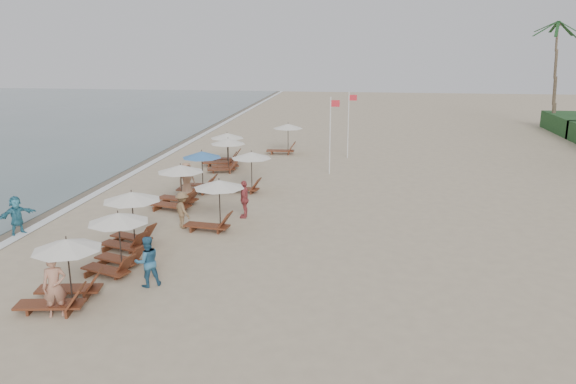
# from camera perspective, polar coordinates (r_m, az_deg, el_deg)

# --- Properties ---
(ground) EXTENTS (160.00, 160.00, 0.00)m
(ground) POSITION_cam_1_polar(r_m,az_deg,el_deg) (19.45, -2.51, -9.28)
(ground) COLOR tan
(ground) RESTS_ON ground
(wet_sand_band) EXTENTS (3.20, 140.00, 0.01)m
(wet_sand_band) POSITION_cam_1_polar(r_m,az_deg,el_deg) (32.64, -21.31, -0.31)
(wet_sand_band) COLOR #6B5E4C
(wet_sand_band) RESTS_ON ground
(foam_line) EXTENTS (0.50, 140.00, 0.02)m
(foam_line) POSITION_cam_1_polar(r_m,az_deg,el_deg) (32.03, -19.28, -0.39)
(foam_line) COLOR white
(foam_line) RESTS_ON ground
(lounger_station_0) EXTENTS (2.61, 2.20, 2.19)m
(lounger_station_0) POSITION_cam_1_polar(r_m,az_deg,el_deg) (18.94, -21.92, -7.74)
(lounger_station_0) COLOR brown
(lounger_station_0) RESTS_ON ground
(lounger_station_1) EXTENTS (2.48, 2.27, 2.20)m
(lounger_station_1) POSITION_cam_1_polar(r_m,az_deg,el_deg) (21.00, -17.15, -4.80)
(lounger_station_1) COLOR brown
(lounger_station_1) RESTS_ON ground
(lounger_station_2) EXTENTS (2.53, 2.29, 2.30)m
(lounger_station_2) POSITION_cam_1_polar(r_m,az_deg,el_deg) (23.28, -15.83, -2.51)
(lounger_station_2) COLOR brown
(lounger_station_2) RESTS_ON ground
(lounger_station_3) EXTENTS (2.77, 2.43, 2.18)m
(lounger_station_3) POSITION_cam_1_polar(r_m,az_deg,el_deg) (28.48, -11.26, 0.49)
(lounger_station_3) COLOR brown
(lounger_station_3) RESTS_ON ground
(lounger_station_4) EXTENTS (2.46, 2.17, 2.27)m
(lounger_station_4) POSITION_cam_1_polar(r_m,az_deg,el_deg) (31.33, -9.03, 2.08)
(lounger_station_4) COLOR brown
(lounger_station_4) RESTS_ON ground
(lounger_station_5) EXTENTS (2.48, 2.24, 2.13)m
(lounger_station_5) POSITION_cam_1_polar(r_m,az_deg,el_deg) (36.21, -6.35, 3.88)
(lounger_station_5) COLOR brown
(lounger_station_5) RESTS_ON ground
(lounger_station_6) EXTENTS (2.76, 2.25, 2.18)m
(lounger_station_6) POSITION_cam_1_polar(r_m,az_deg,el_deg) (38.16, -6.57, 4.22)
(lounger_station_6) COLOR brown
(lounger_station_6) RESTS_ON ground
(inland_station_0) EXTENTS (2.72, 2.24, 2.22)m
(inland_station_0) POSITION_cam_1_polar(r_m,az_deg,el_deg) (24.61, -7.52, -0.82)
(inland_station_0) COLOR brown
(inland_station_0) RESTS_ON ground
(inland_station_1) EXTENTS (2.62, 2.24, 2.22)m
(inland_station_1) POSITION_cam_1_polar(r_m,az_deg,el_deg) (30.85, -4.09, 2.57)
(inland_station_1) COLOR brown
(inland_station_1) RESTS_ON ground
(inland_station_2) EXTENTS (2.75, 2.24, 2.22)m
(inland_station_2) POSITION_cam_1_polar(r_m,az_deg,el_deg) (41.80, -0.35, 5.69)
(inland_station_2) COLOR brown
(inland_station_2) RESTS_ON ground
(beachgoer_near) EXTENTS (0.82, 0.70, 1.89)m
(beachgoer_near) POSITION_cam_1_polar(r_m,az_deg,el_deg) (18.32, -22.55, -8.81)
(beachgoer_near) COLOR tan
(beachgoer_near) RESTS_ON ground
(beachgoer_mid_a) EXTENTS (1.08, 1.04, 1.75)m
(beachgoer_mid_a) POSITION_cam_1_polar(r_m,az_deg,el_deg) (19.54, -14.06, -6.83)
(beachgoer_mid_a) COLOR #2D6589
(beachgoer_mid_a) RESTS_ON ground
(beachgoer_mid_b) EXTENTS (1.18, 1.19, 1.65)m
(beachgoer_mid_b) POSITION_cam_1_polar(r_m,az_deg,el_deg) (25.29, -10.62, -1.80)
(beachgoer_mid_b) COLOR olive
(beachgoer_mid_b) RESTS_ON ground
(beachgoer_far_a) EXTENTS (0.47, 1.06, 1.79)m
(beachgoer_far_a) POSITION_cam_1_polar(r_m,az_deg,el_deg) (26.40, -4.44, -0.72)
(beachgoer_far_a) COLOR #B14749
(beachgoer_far_a) RESTS_ON ground
(beachgoer_far_b) EXTENTS (1.09, 1.08, 1.90)m
(beachgoer_far_b) POSITION_cam_1_polar(r_m,az_deg,el_deg) (30.27, -10.21, 1.20)
(beachgoer_far_b) COLOR #A97A5B
(beachgoer_far_b) RESTS_ON ground
(waterline_walker) EXTENTS (1.28, 1.58, 1.69)m
(waterline_walker) POSITION_cam_1_polar(r_m,az_deg,el_deg) (26.68, -25.78, -2.14)
(waterline_walker) COLOR teal
(waterline_walker) RESTS_ON ground
(flag_pole_near) EXTENTS (0.60, 0.08, 4.81)m
(flag_pole_near) POSITION_cam_1_polar(r_m,az_deg,el_deg) (35.08, 4.34, 6.08)
(flag_pole_near) COLOR silver
(flag_pole_near) RESTS_ON ground
(flag_pole_far) EXTENTS (0.60, 0.08, 4.70)m
(flag_pole_far) POSITION_cam_1_polar(r_m,az_deg,el_deg) (40.28, 6.17, 7.07)
(flag_pole_far) COLOR silver
(flag_pole_far) RESTS_ON ground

